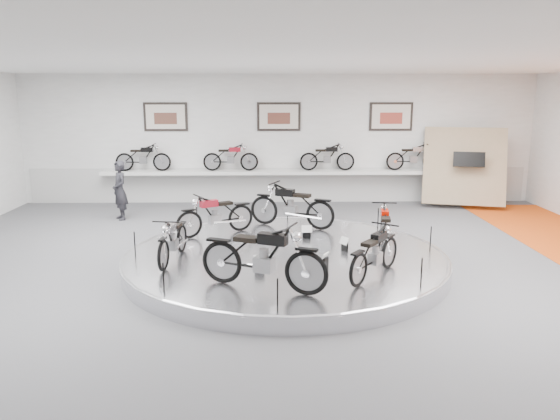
{
  "coord_description": "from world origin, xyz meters",
  "views": [
    {
      "loc": [
        -0.34,
        -10.17,
        3.45
      ],
      "look_at": [
        -0.1,
        0.6,
        1.12
      ],
      "focal_mm": 35.0,
      "sensor_mm": 36.0,
      "label": 1
    }
  ],
  "objects_px": {
    "bike_d": "(173,239)",
    "bike_e": "(263,256)",
    "bike_c": "(215,214)",
    "visitor": "(120,190)",
    "bike_a": "(385,227)",
    "bike_b": "(292,205)",
    "shelf": "(279,172)",
    "display_platform": "(285,260)",
    "bike_f": "(375,252)"
  },
  "relations": [
    {
      "from": "bike_c",
      "to": "bike_b",
      "type": "bearing_deg",
      "value": 170.43
    },
    {
      "from": "shelf",
      "to": "bike_e",
      "type": "bearing_deg",
      "value": -92.93
    },
    {
      "from": "bike_f",
      "to": "bike_a",
      "type": "bearing_deg",
      "value": 19.78
    },
    {
      "from": "shelf",
      "to": "bike_c",
      "type": "xyz_separation_m",
      "value": [
        -1.53,
        -4.93,
        -0.23
      ]
    },
    {
      "from": "bike_a",
      "to": "shelf",
      "type": "bearing_deg",
      "value": 27.01
    },
    {
      "from": "bike_f",
      "to": "bike_d",
      "type": "bearing_deg",
      "value": 111.54
    },
    {
      "from": "bike_b",
      "to": "bike_c",
      "type": "bearing_deg",
      "value": 45.14
    },
    {
      "from": "shelf",
      "to": "bike_f",
      "type": "bearing_deg",
      "value": -79.24
    },
    {
      "from": "display_platform",
      "to": "bike_a",
      "type": "distance_m",
      "value": 2.16
    },
    {
      "from": "display_platform",
      "to": "bike_a",
      "type": "xyz_separation_m",
      "value": [
        2.05,
        0.34,
        0.6
      ]
    },
    {
      "from": "bike_c",
      "to": "bike_e",
      "type": "distance_m",
      "value": 3.66
    },
    {
      "from": "shelf",
      "to": "bike_d",
      "type": "relative_size",
      "value": 7.4
    },
    {
      "from": "shelf",
      "to": "bike_e",
      "type": "xyz_separation_m",
      "value": [
        -0.43,
        -8.42,
        -0.15
      ]
    },
    {
      "from": "bike_a",
      "to": "bike_f",
      "type": "xyz_separation_m",
      "value": [
        -0.55,
        -1.81,
        -0.0
      ]
    },
    {
      "from": "display_platform",
      "to": "visitor",
      "type": "relative_size",
      "value": 3.94
    },
    {
      "from": "bike_d",
      "to": "visitor",
      "type": "xyz_separation_m",
      "value": [
        -2.26,
        4.81,
        0.07
      ]
    },
    {
      "from": "bike_c",
      "to": "bike_d",
      "type": "height_order",
      "value": "bike_c"
    },
    {
      "from": "bike_d",
      "to": "bike_c",
      "type": "bearing_deg",
      "value": 169.63
    },
    {
      "from": "bike_c",
      "to": "bike_f",
      "type": "distance_m",
      "value": 4.22
    },
    {
      "from": "display_platform",
      "to": "bike_e",
      "type": "height_order",
      "value": "bike_e"
    },
    {
      "from": "display_platform",
      "to": "bike_e",
      "type": "xyz_separation_m",
      "value": [
        -0.43,
        -2.02,
        0.7
      ]
    },
    {
      "from": "bike_e",
      "to": "visitor",
      "type": "distance_m",
      "value": 7.48
    },
    {
      "from": "shelf",
      "to": "bike_c",
      "type": "height_order",
      "value": "bike_c"
    },
    {
      "from": "bike_f",
      "to": "display_platform",
      "type": "bearing_deg",
      "value": 82.08
    },
    {
      "from": "bike_c",
      "to": "bike_e",
      "type": "height_order",
      "value": "bike_e"
    },
    {
      "from": "display_platform",
      "to": "bike_f",
      "type": "xyz_separation_m",
      "value": [
        1.5,
        -1.48,
        0.59
      ]
    },
    {
      "from": "shelf",
      "to": "bike_c",
      "type": "relative_size",
      "value": 6.89
    },
    {
      "from": "display_platform",
      "to": "bike_f",
      "type": "bearing_deg",
      "value": -44.63
    },
    {
      "from": "display_platform",
      "to": "bike_c",
      "type": "bearing_deg",
      "value": 136.05
    },
    {
      "from": "visitor",
      "to": "shelf",
      "type": "bearing_deg",
      "value": 82.75
    },
    {
      "from": "bike_c",
      "to": "bike_f",
      "type": "bearing_deg",
      "value": 105.09
    },
    {
      "from": "bike_a",
      "to": "bike_e",
      "type": "relative_size",
      "value": 0.8
    },
    {
      "from": "bike_a",
      "to": "bike_f",
      "type": "relative_size",
      "value": 1.0
    },
    {
      "from": "bike_e",
      "to": "bike_b",
      "type": "bearing_deg",
      "value": 104.53
    },
    {
      "from": "bike_c",
      "to": "bike_f",
      "type": "height_order",
      "value": "bike_c"
    },
    {
      "from": "bike_d",
      "to": "bike_e",
      "type": "xyz_separation_m",
      "value": [
        1.71,
        -1.53,
        0.12
      ]
    },
    {
      "from": "bike_c",
      "to": "visitor",
      "type": "height_order",
      "value": "visitor"
    },
    {
      "from": "bike_f",
      "to": "visitor",
      "type": "relative_size",
      "value": 0.93
    },
    {
      "from": "bike_d",
      "to": "bike_f",
      "type": "xyz_separation_m",
      "value": [
        3.64,
        -0.99,
        0.01
      ]
    },
    {
      "from": "bike_a",
      "to": "bike_f",
      "type": "bearing_deg",
      "value": 171.42
    },
    {
      "from": "bike_a",
      "to": "bike_b",
      "type": "bearing_deg",
      "value": 53.79
    },
    {
      "from": "display_platform",
      "to": "shelf",
      "type": "height_order",
      "value": "shelf"
    },
    {
      "from": "display_platform",
      "to": "bike_d",
      "type": "xyz_separation_m",
      "value": [
        -2.15,
        -0.49,
        0.59
      ]
    },
    {
      "from": "shelf",
      "to": "visitor",
      "type": "bearing_deg",
      "value": -154.7
    },
    {
      "from": "shelf",
      "to": "bike_f",
      "type": "relative_size",
      "value": 7.27
    },
    {
      "from": "bike_a",
      "to": "bike_b",
      "type": "xyz_separation_m",
      "value": [
        -1.83,
        1.81,
        0.08
      ]
    },
    {
      "from": "shelf",
      "to": "bike_d",
      "type": "distance_m",
      "value": 7.22
    },
    {
      "from": "bike_b",
      "to": "bike_d",
      "type": "xyz_separation_m",
      "value": [
        -2.36,
        -2.63,
        -0.09
      ]
    },
    {
      "from": "bike_c",
      "to": "shelf",
      "type": "bearing_deg",
      "value": -137.83
    },
    {
      "from": "display_platform",
      "to": "bike_d",
      "type": "distance_m",
      "value": 2.28
    }
  ]
}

